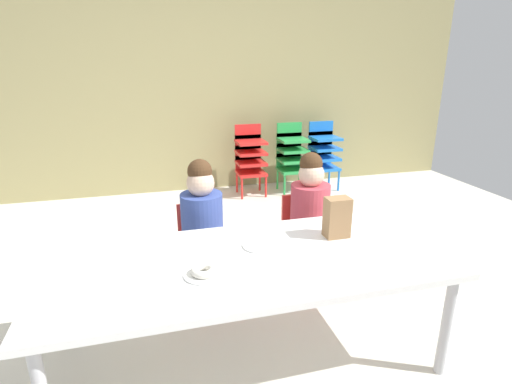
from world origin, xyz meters
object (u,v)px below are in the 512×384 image
at_px(kid_chair_blue_stack, 323,151).
at_px(paper_plate_near_edge, 204,275).
at_px(paper_plate_center_table, 260,246).
at_px(donut_powdered_on_plate, 204,270).
at_px(craft_table, 250,266).
at_px(paper_bag_brown, 337,217).
at_px(kid_chair_red_stack, 250,156).
at_px(kid_chair_green_stack, 292,153).
at_px(seated_child_near_camera, 202,217).
at_px(seated_child_middle_seat, 309,207).

xyz_separation_m(kid_chair_blue_stack, paper_plate_near_edge, (-1.82, -2.75, 0.12)).
distance_m(paper_plate_center_table, donut_powdered_on_plate, 0.39).
bearing_deg(craft_table, paper_bag_brown, 13.62).
distance_m(kid_chair_red_stack, donut_powdered_on_plate, 2.90).
xyz_separation_m(craft_table, paper_bag_brown, (0.52, 0.13, 0.15)).
xyz_separation_m(craft_table, kid_chair_green_stack, (1.18, 2.64, -0.07)).
relative_size(kid_chair_red_stack, kid_chair_blue_stack, 1.00).
bearing_deg(paper_plate_near_edge, paper_bag_brown, 16.99).
bearing_deg(kid_chair_green_stack, seated_child_near_camera, -123.61).
relative_size(seated_child_near_camera, paper_bag_brown, 4.17).
distance_m(paper_bag_brown, paper_plate_near_edge, 0.80).
xyz_separation_m(craft_table, seated_child_middle_seat, (0.58, 0.65, 0.02)).
distance_m(seated_child_middle_seat, paper_bag_brown, 0.54).
bearing_deg(seated_child_near_camera, paper_plate_near_edge, -97.09).
bearing_deg(kid_chair_red_stack, paper_plate_center_table, -103.30).
height_order(kid_chair_blue_stack, paper_plate_near_edge, kid_chair_blue_stack).
bearing_deg(seated_child_middle_seat, kid_chair_blue_stack, 63.19).
distance_m(seated_child_middle_seat, kid_chair_green_stack, 2.09).
xyz_separation_m(paper_plate_near_edge, paper_plate_center_table, (0.32, 0.22, 0.00)).
bearing_deg(seated_child_near_camera, kid_chair_blue_stack, 49.09).
distance_m(kid_chair_blue_stack, donut_powdered_on_plate, 3.30).
bearing_deg(kid_chair_red_stack, seated_child_near_camera, -112.44).
xyz_separation_m(kid_chair_blue_stack, paper_plate_center_table, (-1.50, -2.53, 0.12)).
xyz_separation_m(seated_child_middle_seat, donut_powdered_on_plate, (-0.82, -0.75, 0.04)).
bearing_deg(kid_chair_blue_stack, paper_plate_center_table, -120.74).
height_order(kid_chair_green_stack, donut_powdered_on_plate, kid_chair_green_stack).
bearing_deg(paper_plate_near_edge, seated_child_near_camera, 82.91).
bearing_deg(kid_chair_blue_stack, paper_bag_brown, -113.04).
height_order(seated_child_near_camera, seated_child_middle_seat, same).
distance_m(seated_child_near_camera, kid_chair_green_stack, 2.40).
height_order(kid_chair_red_stack, kid_chair_green_stack, same).
distance_m(seated_child_near_camera, seated_child_middle_seat, 0.72).
bearing_deg(craft_table, seated_child_near_camera, 102.61).
bearing_deg(kid_chair_green_stack, kid_chair_red_stack, 180.00).
bearing_deg(seated_child_middle_seat, paper_plate_center_table, -132.96).
xyz_separation_m(craft_table, paper_plate_near_edge, (-0.24, -0.11, 0.05)).
height_order(kid_chair_red_stack, paper_plate_near_edge, kid_chair_red_stack).
bearing_deg(paper_plate_near_edge, kid_chair_blue_stack, 56.42).
bearing_deg(paper_plate_near_edge, seated_child_middle_seat, 42.64).
height_order(craft_table, kid_chair_green_stack, kid_chair_green_stack).
height_order(seated_child_middle_seat, kid_chair_red_stack, seated_child_middle_seat).
bearing_deg(paper_plate_center_table, craft_table, -125.95).
bearing_deg(seated_child_near_camera, donut_powdered_on_plate, -97.09).
distance_m(seated_child_middle_seat, kid_chair_blue_stack, 2.24).
xyz_separation_m(seated_child_near_camera, kid_chair_green_stack, (1.33, 2.00, -0.10)).
distance_m(kid_chair_green_stack, paper_bag_brown, 2.61).
bearing_deg(kid_chair_blue_stack, kid_chair_green_stack, 180.00).
bearing_deg(kid_chair_red_stack, seated_child_middle_seat, -92.95).
bearing_deg(kid_chair_blue_stack, seated_child_middle_seat, -116.81).
distance_m(craft_table, seated_child_near_camera, 0.66).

